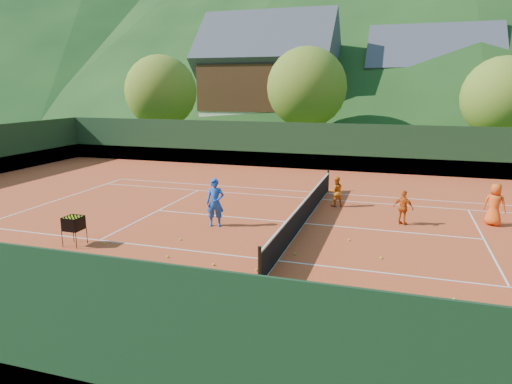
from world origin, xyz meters
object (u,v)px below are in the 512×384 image
(tennis_net, at_px, (304,211))
(ball_hopper, at_px, (74,224))
(coach, at_px, (215,203))
(student_a, at_px, (336,191))
(chalet_left, at_px, (269,83))
(chalet_mid, at_px, (430,89))
(student_b, at_px, (403,208))
(student_c, at_px, (495,205))

(tennis_net, bearing_deg, ball_hopper, -145.07)
(coach, height_order, student_a, coach)
(student_a, relative_size, tennis_net, 0.11)
(coach, xyz_separation_m, chalet_left, (-6.82, 31.35, 4.70))
(chalet_left, height_order, chalet_mid, chalet_left)
(chalet_left, bearing_deg, chalet_mid, 14.04)
(student_b, distance_m, tennis_net, 3.80)
(student_c, distance_m, ball_hopper, 15.40)
(ball_hopper, bearing_deg, student_c, 25.98)
(student_c, bearing_deg, tennis_net, 38.52)
(ball_hopper, xyz_separation_m, chalet_mid, (12.86, 38.79, 4.22))
(coach, relative_size, student_a, 1.38)
(student_a, xyz_separation_m, tennis_net, (-0.80, -3.04, -0.17))
(ball_hopper, relative_size, chalet_left, 0.07)
(chalet_left, bearing_deg, coach, -77.73)
(coach, relative_size, chalet_left, 0.13)
(student_a, relative_size, chalet_left, 0.10)
(chalet_mid, bearing_deg, chalet_left, -165.96)
(ball_hopper, bearing_deg, coach, 43.08)
(coach, xyz_separation_m, student_c, (10.16, 3.30, -0.10))
(student_a, height_order, student_c, student_c)
(chalet_left, distance_m, chalet_mid, 16.51)
(student_b, relative_size, ball_hopper, 1.35)
(student_b, height_order, chalet_left, chalet_left)
(ball_hopper, bearing_deg, chalet_mid, 71.65)
(student_a, xyz_separation_m, student_c, (6.18, -1.09, 0.15))
(student_a, relative_size, student_c, 0.82)
(coach, distance_m, chalet_mid, 36.75)
(student_a, distance_m, tennis_net, 3.15)
(coach, height_order, tennis_net, coach)
(chalet_mid, bearing_deg, coach, -104.56)
(student_c, relative_size, ball_hopper, 1.64)
(tennis_net, bearing_deg, student_b, 15.31)
(student_a, height_order, chalet_mid, chalet_mid)
(student_a, relative_size, chalet_mid, 0.11)
(student_c, bearing_deg, student_a, 12.93)
(coach, bearing_deg, student_a, 33.17)
(student_b, bearing_deg, chalet_mid, -70.20)
(student_c, height_order, chalet_mid, chalet_mid)
(coach, relative_size, chalet_mid, 0.15)
(chalet_left, bearing_deg, student_b, -64.77)
(tennis_net, bearing_deg, chalet_left, 108.43)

